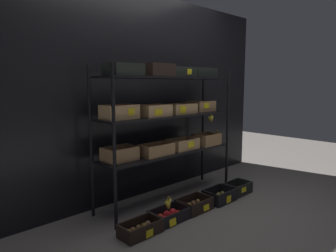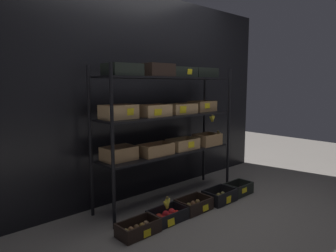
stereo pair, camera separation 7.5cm
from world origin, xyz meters
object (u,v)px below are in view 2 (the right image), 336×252
at_px(crate_ground_apple_red, 168,216).
at_px(crate_ground_plum, 238,190).
at_px(crate_ground_center_kiwi, 194,206).
at_px(crate_ground_kiwi, 138,229).
at_px(display_rack, 169,114).
at_px(banana_bunch_loose, 167,204).
at_px(crate_ground_right_kiwi, 220,197).

bearing_deg(crate_ground_apple_red, crate_ground_plum, -1.96).
distance_m(crate_ground_apple_red, crate_ground_center_kiwi, 0.36).
bearing_deg(crate_ground_center_kiwi, crate_ground_kiwi, -178.23).
bearing_deg(crate_ground_kiwi, display_rack, 29.38).
distance_m(crate_ground_plum, banana_bunch_loose, 1.13).
height_order(display_rack, crate_ground_kiwi, display_rack).
height_order(crate_ground_center_kiwi, banana_bunch_loose, banana_bunch_loose).
height_order(crate_ground_center_kiwi, crate_ground_right_kiwi, crate_ground_right_kiwi).
bearing_deg(crate_ground_right_kiwi, crate_ground_plum, 0.15).
bearing_deg(display_rack, crate_ground_plum, -31.32).
bearing_deg(display_rack, crate_ground_center_kiwi, -93.81).
xyz_separation_m(display_rack, banana_bunch_loose, (-0.40, -0.40, -0.80)).
distance_m(crate_ground_apple_red, crate_ground_plum, 1.11).
distance_m(display_rack, crate_ground_apple_red, 1.08).
height_order(display_rack, crate_ground_plum, display_rack).
bearing_deg(crate_ground_apple_red, crate_ground_kiwi, -175.86).
height_order(display_rack, crate_ground_center_kiwi, display_rack).
height_order(crate_ground_right_kiwi, banana_bunch_loose, banana_bunch_loose).
bearing_deg(crate_ground_plum, crate_ground_apple_red, 178.04).
relative_size(crate_ground_apple_red, crate_ground_center_kiwi, 1.04).
relative_size(crate_ground_kiwi, crate_ground_apple_red, 1.00).
bearing_deg(banana_bunch_loose, display_rack, 45.20).
distance_m(crate_ground_kiwi, crate_ground_center_kiwi, 0.73).
relative_size(crate_ground_apple_red, banana_bunch_loose, 2.87).
relative_size(crate_ground_right_kiwi, crate_ground_plum, 1.10).
relative_size(crate_ground_center_kiwi, crate_ground_plum, 1.11).
distance_m(display_rack, banana_bunch_loose, 0.98).
bearing_deg(crate_ground_apple_red, banana_bunch_loose, -168.15).
height_order(crate_ground_center_kiwi, crate_ground_plum, crate_ground_plum).
height_order(display_rack, crate_ground_right_kiwi, display_rack).
bearing_deg(crate_ground_apple_red, display_rack, 46.06).
bearing_deg(crate_ground_right_kiwi, crate_ground_kiwi, 179.40).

